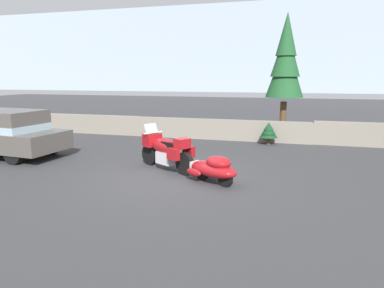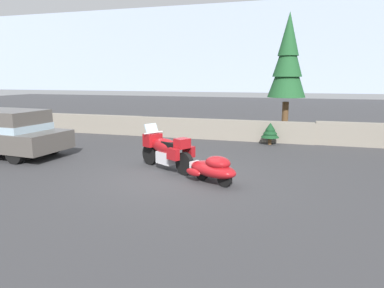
{
  "view_description": "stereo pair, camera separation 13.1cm",
  "coord_description": "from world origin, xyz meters",
  "px_view_note": "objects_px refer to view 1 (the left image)",
  "views": [
    {
      "loc": [
        3.05,
        -8.86,
        2.76
      ],
      "look_at": [
        0.33,
        0.7,
        0.85
      ],
      "focal_mm": 32.57,
      "sensor_mm": 36.0,
      "label": 1
    },
    {
      "loc": [
        3.17,
        -8.83,
        2.76
      ],
      "look_at": [
        0.33,
        0.7,
        0.85
      ],
      "focal_mm": 32.57,
      "sensor_mm": 36.0,
      "label": 2
    }
  ],
  "objects_px": {
    "car_shaped_trailer": "(214,168)",
    "suv_at_left_edge": "(2,132)",
    "pine_tree_tall": "(286,60)",
    "touring_motorcycle": "(166,149)"
  },
  "relations": [
    {
      "from": "car_shaped_trailer",
      "to": "pine_tree_tall",
      "type": "xyz_separation_m",
      "value": [
        1.52,
        8.26,
        3.13
      ]
    },
    {
      "from": "pine_tree_tall",
      "to": "car_shaped_trailer",
      "type": "bearing_deg",
      "value": -100.46
    },
    {
      "from": "car_shaped_trailer",
      "to": "suv_at_left_edge",
      "type": "bearing_deg",
      "value": 171.54
    },
    {
      "from": "touring_motorcycle",
      "to": "pine_tree_tall",
      "type": "distance_m",
      "value": 8.47
    },
    {
      "from": "car_shaped_trailer",
      "to": "suv_at_left_edge",
      "type": "distance_m",
      "value": 8.03
    },
    {
      "from": "car_shaped_trailer",
      "to": "pine_tree_tall",
      "type": "bearing_deg",
      "value": 79.54
    },
    {
      "from": "pine_tree_tall",
      "to": "suv_at_left_edge",
      "type": "bearing_deg",
      "value": -143.18
    },
    {
      "from": "touring_motorcycle",
      "to": "suv_at_left_edge",
      "type": "bearing_deg",
      "value": 178.2
    },
    {
      "from": "suv_at_left_edge",
      "to": "pine_tree_tall",
      "type": "bearing_deg",
      "value": 36.82
    },
    {
      "from": "car_shaped_trailer",
      "to": "suv_at_left_edge",
      "type": "height_order",
      "value": "suv_at_left_edge"
    }
  ]
}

